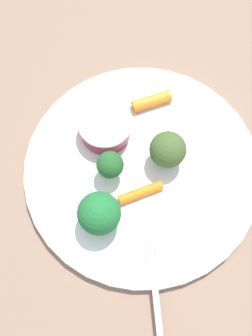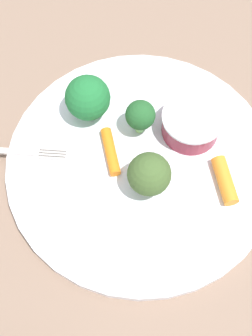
{
  "view_description": "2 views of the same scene",
  "coord_description": "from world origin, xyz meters",
  "px_view_note": "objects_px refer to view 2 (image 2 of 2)",
  "views": [
    {
      "loc": [
        -0.01,
        -0.19,
        0.5
      ],
      "look_at": [
        -0.02,
        -0.0,
        0.02
      ],
      "focal_mm": 47.05,
      "sensor_mm": 36.0,
      "label": 1
    },
    {
      "loc": [
        0.2,
        0.03,
        0.42
      ],
      "look_at": [
        0.02,
        -0.01,
        0.03
      ],
      "focal_mm": 46.37,
      "sensor_mm": 36.0,
      "label": 2
    }
  ],
  "objects_px": {
    "carrot_stick_0": "(110,154)",
    "broccoli_floret_0": "(149,175)",
    "sauce_cup": "(191,124)",
    "broccoli_floret_1": "(88,98)",
    "broccoli_floret_2": "(140,116)",
    "carrot_stick_1": "(225,180)",
    "plate": "(141,163)"
  },
  "relations": [
    {
      "from": "broccoli_floret_1",
      "to": "carrot_stick_0",
      "type": "xyz_separation_m",
      "value": [
        0.05,
        0.03,
        -0.02
      ]
    },
    {
      "from": "carrot_stick_0",
      "to": "carrot_stick_1",
      "type": "xyz_separation_m",
      "value": [
        0.0,
        0.12,
        0.0
      ]
    },
    {
      "from": "broccoli_floret_2",
      "to": "sauce_cup",
      "type": "bearing_deg",
      "value": 101.31
    },
    {
      "from": "sauce_cup",
      "to": "broccoli_floret_2",
      "type": "height_order",
      "value": "broccoli_floret_2"
    },
    {
      "from": "broccoli_floret_2",
      "to": "carrot_stick_0",
      "type": "relative_size",
      "value": 0.83
    },
    {
      "from": "carrot_stick_0",
      "to": "broccoli_floret_0",
      "type": "bearing_deg",
      "value": 61.27
    },
    {
      "from": "sauce_cup",
      "to": "carrot_stick_1",
      "type": "xyz_separation_m",
      "value": [
        0.05,
        0.04,
        -0.01
      ]
    },
    {
      "from": "broccoli_floret_2",
      "to": "carrot_stick_1",
      "type": "xyz_separation_m",
      "value": [
        0.04,
        0.1,
        -0.02
      ]
    },
    {
      "from": "carrot_stick_1",
      "to": "broccoli_floret_0",
      "type": "bearing_deg",
      "value": -74.2
    },
    {
      "from": "sauce_cup",
      "to": "broccoli_floret_2",
      "type": "xyz_separation_m",
      "value": [
        0.01,
        -0.05,
        0.01
      ]
    },
    {
      "from": "plate",
      "to": "broccoli_floret_1",
      "type": "height_order",
      "value": "broccoli_floret_1"
    },
    {
      "from": "carrot_stick_1",
      "to": "broccoli_floret_2",
      "type": "bearing_deg",
      "value": -114.05
    },
    {
      "from": "plate",
      "to": "carrot_stick_0",
      "type": "distance_m",
      "value": 0.03
    },
    {
      "from": "broccoli_floret_0",
      "to": "carrot_stick_1",
      "type": "xyz_separation_m",
      "value": [
        -0.02,
        0.07,
        -0.02
      ]
    },
    {
      "from": "carrot_stick_0",
      "to": "carrot_stick_1",
      "type": "height_order",
      "value": "carrot_stick_1"
    },
    {
      "from": "plate",
      "to": "broccoli_floret_0",
      "type": "xyz_separation_m",
      "value": [
        0.03,
        0.01,
        0.03
      ]
    },
    {
      "from": "sauce_cup",
      "to": "broccoli_floret_1",
      "type": "height_order",
      "value": "broccoli_floret_1"
    },
    {
      "from": "plate",
      "to": "broccoli_floret_2",
      "type": "xyz_separation_m",
      "value": [
        -0.04,
        -0.01,
        0.03
      ]
    },
    {
      "from": "broccoli_floret_1",
      "to": "carrot_stick_1",
      "type": "relative_size",
      "value": 1.11
    },
    {
      "from": "broccoli_floret_0",
      "to": "broccoli_floret_1",
      "type": "bearing_deg",
      "value": -131.48
    },
    {
      "from": "broccoli_floret_2",
      "to": "carrot_stick_1",
      "type": "height_order",
      "value": "broccoli_floret_2"
    },
    {
      "from": "plate",
      "to": "broccoli_floret_2",
      "type": "height_order",
      "value": "broccoli_floret_2"
    },
    {
      "from": "sauce_cup",
      "to": "carrot_stick_1",
      "type": "distance_m",
      "value": 0.07
    },
    {
      "from": "broccoli_floret_1",
      "to": "carrot_stick_1",
      "type": "height_order",
      "value": "broccoli_floret_1"
    },
    {
      "from": "sauce_cup",
      "to": "broccoli_floret_0",
      "type": "distance_m",
      "value": 0.08
    },
    {
      "from": "sauce_cup",
      "to": "broccoli_floret_1",
      "type": "distance_m",
      "value": 0.11
    },
    {
      "from": "broccoli_floret_0",
      "to": "carrot_stick_0",
      "type": "relative_size",
      "value": 0.97
    },
    {
      "from": "sauce_cup",
      "to": "broccoli_floret_1",
      "type": "xyz_separation_m",
      "value": [
        0.0,
        -0.11,
        0.02
      ]
    },
    {
      "from": "broccoli_floret_0",
      "to": "carrot_stick_1",
      "type": "relative_size",
      "value": 1.03
    },
    {
      "from": "sauce_cup",
      "to": "carrot_stick_0",
      "type": "height_order",
      "value": "sauce_cup"
    },
    {
      "from": "broccoli_floret_0",
      "to": "carrot_stick_0",
      "type": "bearing_deg",
      "value": -118.73
    },
    {
      "from": "plate",
      "to": "sauce_cup",
      "type": "relative_size",
      "value": 4.39
    }
  ]
}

